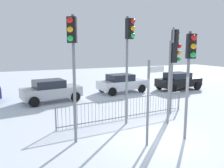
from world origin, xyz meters
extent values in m
plane|color=silver|center=(0.00, 0.00, 0.00)|extent=(60.00, 60.00, 0.00)
cylinder|color=slate|center=(2.66, 2.84, 2.31)|extent=(0.11, 0.11, 4.62)
cube|color=black|center=(2.82, 2.90, 4.07)|extent=(0.31, 0.37, 0.90)
sphere|color=red|center=(3.05, 2.98, 4.37)|extent=(0.20, 0.20, 0.20)
sphere|color=orange|center=(3.05, 2.98, 4.07)|extent=(0.20, 0.20, 0.20)
sphere|color=green|center=(3.05, 2.98, 3.77)|extent=(0.20, 0.20, 0.20)
cylinder|color=slate|center=(-0.37, 2.25, 2.48)|extent=(0.11, 0.11, 4.96)
cube|color=black|center=(-0.34, 2.09, 4.41)|extent=(0.35, 0.27, 0.90)
sphere|color=red|center=(-0.30, 1.84, 4.71)|extent=(0.20, 0.20, 0.20)
sphere|color=orange|center=(-0.30, 1.84, 4.41)|extent=(0.20, 0.20, 0.20)
sphere|color=green|center=(-0.30, 1.84, 4.11)|extent=(0.20, 0.20, 0.20)
cylinder|color=slate|center=(-3.13, 1.10, 2.38)|extent=(0.11, 0.11, 4.75)
cube|color=black|center=(-3.20, 0.96, 4.20)|extent=(0.39, 0.34, 0.90)
sphere|color=red|center=(-3.32, 0.73, 4.50)|extent=(0.20, 0.20, 0.20)
sphere|color=orange|center=(-3.32, 0.73, 4.20)|extent=(0.20, 0.20, 0.20)
sphere|color=green|center=(-3.32, 0.73, 3.90)|extent=(0.20, 0.20, 0.20)
cylinder|color=slate|center=(1.48, 1.52, 1.95)|extent=(0.11, 0.11, 3.90)
cube|color=black|center=(1.64, 1.47, 3.35)|extent=(0.31, 0.37, 0.90)
sphere|color=red|center=(1.88, 1.39, 3.65)|extent=(0.20, 0.20, 0.20)
sphere|color=orange|center=(1.88, 1.39, 3.35)|extent=(0.20, 0.20, 0.20)
sphere|color=green|center=(1.88, 1.39, 3.05)|extent=(0.20, 0.20, 0.20)
cylinder|color=slate|center=(0.92, -0.33, 2.09)|extent=(0.11, 0.11, 4.19)
cube|color=black|center=(0.86, -0.48, 3.64)|extent=(0.38, 0.32, 0.90)
sphere|color=red|center=(0.77, -0.71, 3.94)|extent=(0.20, 0.20, 0.20)
sphere|color=orange|center=(0.77, -0.71, 3.64)|extent=(0.20, 0.20, 0.20)
sphere|color=green|center=(0.77, -0.71, 3.34)|extent=(0.20, 0.20, 0.20)
cylinder|color=slate|center=(-0.78, -0.24, 1.58)|extent=(0.09, 0.09, 3.17)
cube|color=white|center=(-0.39, -0.17, 2.82)|extent=(0.69, 0.15, 0.22)
cube|color=slate|center=(-0.01, 2.95, 1.05)|extent=(7.18, 0.66, 0.04)
cube|color=slate|center=(-0.01, 2.95, 0.12)|extent=(7.18, 0.66, 0.04)
cylinder|color=slate|center=(-3.51, 2.64, 0.53)|extent=(0.02, 0.02, 1.05)
cylinder|color=slate|center=(-3.33, 2.66, 0.53)|extent=(0.02, 0.02, 1.05)
cylinder|color=slate|center=(-3.16, 2.67, 0.53)|extent=(0.02, 0.02, 1.05)
cylinder|color=slate|center=(-2.98, 2.69, 0.53)|extent=(0.02, 0.02, 1.05)
cylinder|color=slate|center=(-2.80, 2.70, 0.53)|extent=(0.02, 0.02, 1.05)
cylinder|color=slate|center=(-2.62, 2.72, 0.53)|extent=(0.02, 0.02, 1.05)
cylinder|color=slate|center=(-2.44, 2.74, 0.53)|extent=(0.02, 0.02, 1.05)
cylinder|color=slate|center=(-2.26, 2.75, 0.53)|extent=(0.02, 0.02, 1.05)
cylinder|color=slate|center=(-2.08, 2.77, 0.53)|extent=(0.02, 0.02, 1.05)
cylinder|color=slate|center=(-1.90, 2.78, 0.53)|extent=(0.02, 0.02, 1.05)
cylinder|color=slate|center=(-1.72, 2.80, 0.53)|extent=(0.02, 0.02, 1.05)
cylinder|color=slate|center=(-1.54, 2.81, 0.53)|extent=(0.02, 0.02, 1.05)
cylinder|color=slate|center=(-1.36, 2.83, 0.53)|extent=(0.02, 0.02, 1.05)
cylinder|color=slate|center=(-1.18, 2.84, 0.53)|extent=(0.02, 0.02, 1.05)
cylinder|color=slate|center=(-1.00, 2.86, 0.53)|extent=(0.02, 0.02, 1.05)
cylinder|color=slate|center=(-0.82, 2.88, 0.53)|extent=(0.02, 0.02, 1.05)
cylinder|color=slate|center=(-0.64, 2.89, 0.53)|extent=(0.02, 0.02, 1.05)
cylinder|color=slate|center=(-0.46, 2.91, 0.53)|extent=(0.02, 0.02, 1.05)
cylinder|color=slate|center=(-0.28, 2.92, 0.53)|extent=(0.02, 0.02, 1.05)
cylinder|color=slate|center=(-0.10, 2.94, 0.53)|extent=(0.02, 0.02, 1.05)
cylinder|color=slate|center=(0.08, 2.95, 0.53)|extent=(0.02, 0.02, 1.05)
cylinder|color=slate|center=(0.26, 2.97, 0.53)|extent=(0.02, 0.02, 1.05)
cylinder|color=slate|center=(0.44, 2.99, 0.53)|extent=(0.02, 0.02, 1.05)
cylinder|color=slate|center=(0.61, 3.00, 0.53)|extent=(0.02, 0.02, 1.05)
cylinder|color=slate|center=(0.79, 3.02, 0.53)|extent=(0.02, 0.02, 1.05)
cylinder|color=slate|center=(0.97, 3.03, 0.53)|extent=(0.02, 0.02, 1.05)
cylinder|color=slate|center=(1.15, 3.05, 0.53)|extent=(0.02, 0.02, 1.05)
cylinder|color=slate|center=(1.33, 3.06, 0.53)|extent=(0.02, 0.02, 1.05)
cylinder|color=slate|center=(1.51, 3.08, 0.53)|extent=(0.02, 0.02, 1.05)
cylinder|color=slate|center=(1.69, 3.09, 0.53)|extent=(0.02, 0.02, 1.05)
cylinder|color=slate|center=(1.87, 3.11, 0.53)|extent=(0.02, 0.02, 1.05)
cylinder|color=slate|center=(2.05, 3.13, 0.53)|extent=(0.02, 0.02, 1.05)
cylinder|color=slate|center=(2.23, 3.14, 0.53)|extent=(0.02, 0.02, 1.05)
cylinder|color=slate|center=(2.41, 3.16, 0.53)|extent=(0.02, 0.02, 1.05)
cylinder|color=slate|center=(2.59, 3.17, 0.53)|extent=(0.02, 0.02, 1.05)
cylinder|color=slate|center=(2.77, 3.19, 0.53)|extent=(0.02, 0.02, 1.05)
cylinder|color=slate|center=(2.95, 3.20, 0.53)|extent=(0.02, 0.02, 1.05)
cylinder|color=slate|center=(3.13, 3.22, 0.53)|extent=(0.02, 0.02, 1.05)
cylinder|color=slate|center=(3.31, 3.23, 0.53)|extent=(0.02, 0.02, 1.05)
cylinder|color=slate|center=(3.49, 3.25, 0.53)|extent=(0.02, 0.02, 1.05)
cylinder|color=slate|center=(-3.60, 2.63, 0.53)|extent=(0.06, 0.06, 1.05)
cylinder|color=slate|center=(3.58, 3.26, 0.53)|extent=(0.06, 0.06, 1.05)
cube|color=silver|center=(2.80, 9.23, 0.65)|extent=(3.95, 2.06, 0.65)
cube|color=#1E232D|center=(2.65, 9.21, 1.20)|extent=(2.04, 1.68, 0.55)
cylinder|color=black|center=(4.06, 10.20, 0.32)|extent=(0.66, 0.28, 0.64)
cylinder|color=black|center=(4.23, 8.51, 0.32)|extent=(0.66, 0.28, 0.64)
cylinder|color=black|center=(1.37, 9.94, 0.32)|extent=(0.66, 0.28, 0.64)
cylinder|color=black|center=(1.54, 8.25, 0.32)|extent=(0.66, 0.28, 0.64)
cube|color=black|center=(7.75, 8.37, 0.65)|extent=(3.90, 1.93, 0.65)
cube|color=#1E232D|center=(7.60, 8.36, 1.20)|extent=(1.99, 1.61, 0.55)
cylinder|color=black|center=(9.04, 9.30, 0.32)|extent=(0.65, 0.26, 0.64)
cylinder|color=black|center=(9.15, 7.60, 0.32)|extent=(0.65, 0.26, 0.64)
cylinder|color=black|center=(6.35, 9.13, 0.32)|extent=(0.65, 0.26, 0.64)
cylinder|color=black|center=(6.45, 7.43, 0.32)|extent=(0.65, 0.26, 0.64)
cube|color=#B2B5BA|center=(-2.89, 8.27, 0.65)|extent=(4.01, 2.25, 0.65)
cube|color=#1E232D|center=(-3.04, 8.24, 1.20)|extent=(2.10, 1.77, 0.55)
cylinder|color=black|center=(-1.68, 9.31, 0.32)|extent=(0.67, 0.31, 0.64)
cylinder|color=black|center=(-1.43, 7.63, 0.32)|extent=(0.67, 0.31, 0.64)
cylinder|color=black|center=(-4.35, 8.91, 0.32)|extent=(0.67, 0.31, 0.64)
cylinder|color=black|center=(-4.10, 7.22, 0.32)|extent=(0.67, 0.31, 0.64)
camera|label=1|loc=(-5.21, -7.16, 3.62)|focal=37.00mm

